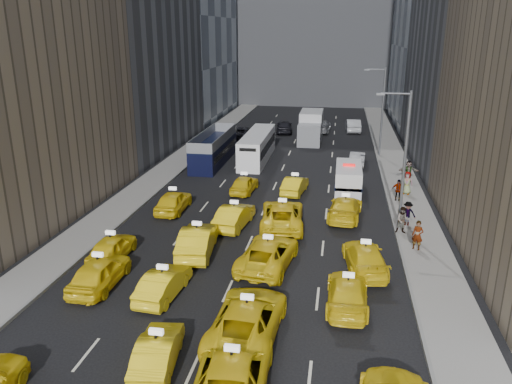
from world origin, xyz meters
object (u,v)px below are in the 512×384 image
taxi_2 (232,372)px  nypd_van (348,179)px  taxi_1 (158,351)px  double_decker (214,148)px  pedestrian_0 (418,235)px  box_truck (311,127)px  city_bus (257,147)px

taxi_2 → nypd_van: nypd_van is taller
taxi_1 → double_decker: (-5.58, 30.93, 0.82)m
pedestrian_0 → box_truck: bearing=129.9°
double_decker → pedestrian_0: (16.91, -18.27, -0.45)m
box_truck → pedestrian_0: bearing=-74.3°
taxi_2 → pedestrian_0: 15.82m
taxi_1 → city_bus: (-1.56, 32.75, 0.69)m
pedestrian_0 → nypd_van: bearing=134.0°
taxi_2 → double_decker: (-8.73, 31.82, 0.69)m
taxi_1 → box_truck: bearing=-101.7°
taxi_1 → double_decker: 31.44m
taxi_2 → double_decker: 33.00m
nypd_van → box_truck: size_ratio=0.74×
city_bus → box_truck: bearing=71.1°
pedestrian_0 → taxi_1: bearing=-107.2°
city_bus → box_truck: size_ratio=1.44×
nypd_van → city_bus: size_ratio=0.51×
city_bus → taxi_2: bearing=-75.5°
taxi_1 → pedestrian_0: 16.99m
taxi_2 → city_bus: 33.97m
taxi_2 → double_decker: double_decker is taller
taxi_2 → taxi_1: bearing=-19.5°
taxi_1 → city_bus: size_ratio=0.37×
taxi_1 → pedestrian_0: (11.32, 12.66, 0.37)m
nypd_van → city_bus: 12.65m
taxi_1 → nypd_van: (7.39, 23.82, 0.36)m
taxi_2 → city_bus: size_ratio=0.53×
double_decker → box_truck: 14.57m
taxi_2 → pedestrian_0: (8.18, 13.55, 0.24)m
box_truck → pedestrian_0: 31.05m
nypd_van → pedestrian_0: (3.94, -11.15, 0.01)m
nypd_van → box_truck: (-4.25, 18.79, 0.65)m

